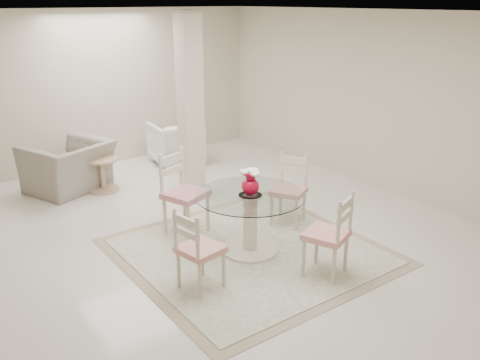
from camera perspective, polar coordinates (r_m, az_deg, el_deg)
ground at (r=6.68m, az=-3.22°, el=-5.47°), size 7.00×7.00×0.00m
room_shell at (r=6.13m, az=-3.55°, el=10.43°), size 6.02×7.02×2.71m
column at (r=7.57m, az=-5.61°, el=8.26°), size 0.30×0.30×2.70m
area_rug at (r=6.09m, az=1.12°, el=-8.00°), size 2.83×2.83×0.02m
dining_table at (r=5.93m, az=1.14°, el=-4.88°), size 1.27×1.27×0.73m
red_vase at (r=5.73m, az=1.18°, el=-0.20°), size 0.24×0.22×0.31m
dining_chair_east at (r=6.69m, az=5.67°, el=-0.48°), size 0.56×0.56×1.03m
dining_chair_north at (r=6.39m, az=-6.67°, el=-0.75°), size 0.60×0.60×1.18m
dining_chair_west at (r=5.12m, az=-5.01°, el=-7.24°), size 0.47×0.47×1.00m
dining_chair_south at (r=5.44m, az=10.36°, el=-5.46°), size 0.55×0.55×1.05m
recliner_taupe at (r=8.31m, az=-18.65°, el=1.43°), size 1.47×1.39×0.76m
armchair_white at (r=9.27m, az=-7.23°, el=4.19°), size 0.92×0.94×0.77m
side_table at (r=8.18m, az=-15.17°, el=0.47°), size 0.50×0.50×0.52m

